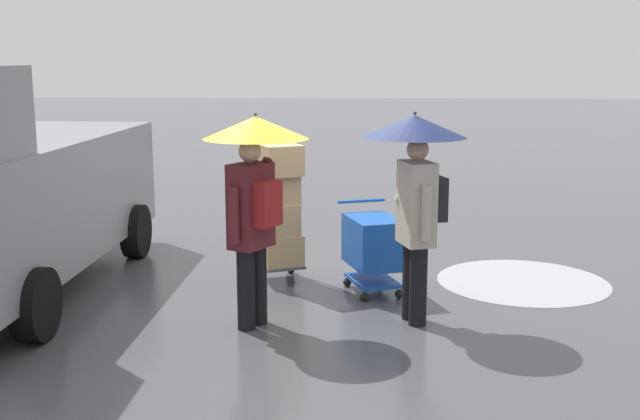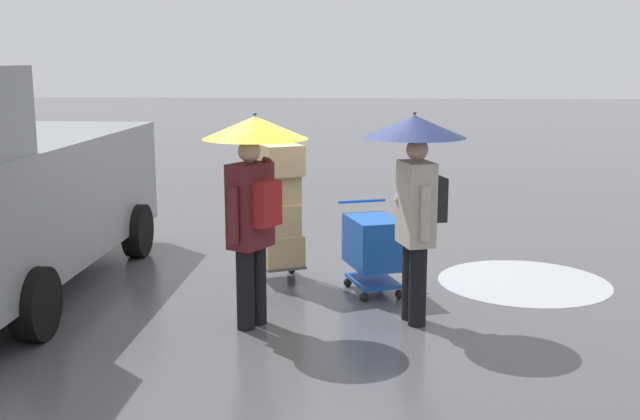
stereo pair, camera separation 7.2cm
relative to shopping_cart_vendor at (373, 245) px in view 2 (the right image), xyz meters
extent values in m
plane|color=#4C4C51|center=(0.78, 0.18, -0.57)|extent=(90.00, 90.00, 0.00)
cylinder|color=#ADAFB5|center=(-1.82, -0.54, -0.56)|extent=(2.06, 2.06, 0.01)
cube|color=gray|center=(4.19, 0.16, 0.49)|extent=(1.97, 5.20, 1.40)
cylinder|color=black|center=(3.21, 1.78, -0.21)|extent=(0.24, 0.72, 0.72)
cylinder|color=black|center=(3.20, -1.45, -0.21)|extent=(0.24, 0.72, 0.72)
cube|color=#1951B2|center=(0.00, 0.00, 0.03)|extent=(0.75, 0.89, 0.56)
cube|color=#1951B2|center=(0.00, 0.00, -0.43)|extent=(0.67, 0.80, 0.04)
cylinder|color=#1951B2|center=(0.14, -0.39, 0.43)|extent=(0.56, 0.23, 0.04)
sphere|color=black|center=(-0.30, 0.22, -0.52)|extent=(0.10, 0.10, 0.10)
sphere|color=black|center=(0.09, 0.36, -0.52)|extent=(0.10, 0.10, 0.10)
sphere|color=black|center=(-0.09, -0.36, -0.52)|extent=(0.10, 0.10, 0.10)
sphere|color=black|center=(0.30, -0.21, -0.52)|extent=(0.10, 0.10, 0.10)
cube|color=#515156|center=(1.13, -0.39, -0.35)|extent=(0.69, 0.74, 0.03)
cylinder|color=#515156|center=(1.05, -0.76, 0.20)|extent=(0.04, 0.04, 1.10)
cylinder|color=#515156|center=(1.45, -0.57, 0.20)|extent=(0.04, 0.04, 1.10)
cylinder|color=black|center=(1.03, -0.76, -0.47)|extent=(0.13, 0.20, 0.20)
cylinder|color=black|center=(1.47, -0.57, -0.47)|extent=(0.13, 0.20, 0.20)
cube|color=tan|center=(1.13, -0.39, -0.16)|extent=(0.65, 0.69, 0.36)
cube|color=tan|center=(1.13, -0.39, 0.21)|extent=(0.57, 0.64, 0.38)
cube|color=tan|center=(1.13, -0.39, 0.57)|extent=(0.56, 0.56, 0.34)
cube|color=tan|center=(1.13, -0.39, 0.92)|extent=(0.66, 0.70, 0.36)
cylinder|color=black|center=(1.26, 1.33, -0.16)|extent=(0.18, 0.18, 0.82)
cylinder|color=black|center=(1.17, 1.15, -0.16)|extent=(0.18, 0.18, 0.82)
cube|color=#5B1E23|center=(1.22, 1.24, 0.67)|extent=(0.46, 0.52, 0.84)
sphere|color=beige|center=(1.22, 1.24, 1.21)|extent=(0.22, 0.22, 0.22)
cylinder|color=#5B1E23|center=(1.34, 1.47, 0.62)|extent=(0.10, 0.10, 0.55)
cylinder|color=#5B1E23|center=(1.15, 1.07, 0.89)|extent=(0.31, 0.23, 0.50)
cylinder|color=#333338|center=(1.17, 1.15, 1.05)|extent=(0.02, 0.02, 0.86)
cone|color=yellow|center=(1.17, 1.15, 1.43)|extent=(1.04, 1.04, 0.22)
sphere|color=#333338|center=(1.17, 1.15, 1.56)|extent=(0.04, 0.04, 0.04)
cube|color=maroon|center=(1.04, 1.34, 0.71)|extent=(0.28, 0.34, 0.44)
cylinder|color=black|center=(-0.45, 1.10, -0.16)|extent=(0.18, 0.18, 0.82)
cylinder|color=black|center=(-0.39, 0.91, -0.16)|extent=(0.18, 0.18, 0.82)
cube|color=#B2A899|center=(-0.42, 1.01, 0.67)|extent=(0.40, 0.50, 0.84)
sphere|color=tan|center=(-0.42, 1.01, 1.21)|extent=(0.22, 0.22, 0.22)
cylinder|color=#B2A899|center=(-0.50, 1.25, 0.62)|extent=(0.10, 0.10, 0.55)
cylinder|color=#B2A899|center=(-0.34, 0.84, 0.89)|extent=(0.32, 0.19, 0.50)
cylinder|color=#333338|center=(-0.39, 0.91, 1.05)|extent=(0.02, 0.02, 0.86)
cone|color=navy|center=(-0.39, 0.91, 1.43)|extent=(1.04, 1.04, 0.22)
sphere|color=#333338|center=(-0.39, 0.91, 1.56)|extent=(0.04, 0.04, 0.04)
cube|color=black|center=(-0.61, 0.95, 0.71)|extent=(0.24, 0.33, 0.44)
camera|label=1|loc=(0.08, 8.68, 2.09)|focal=43.65mm
camera|label=2|loc=(0.00, 8.68, 2.09)|focal=43.65mm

